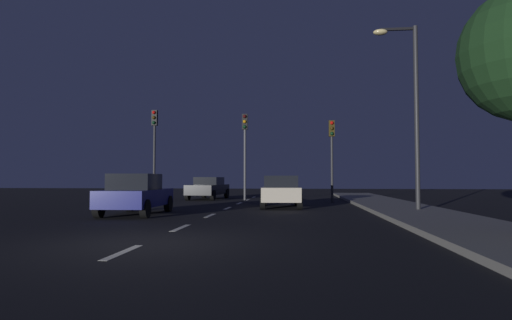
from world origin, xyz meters
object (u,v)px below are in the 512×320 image
car_stopped_ahead (281,191)px  car_oncoming_far (208,188)px  car_adjacent_lane (136,194)px  traffic_signal_left (154,138)px  traffic_signal_right (332,145)px  street_lamp_right (410,100)px  traffic_signal_center (245,140)px

car_stopped_ahead → car_oncoming_far: car_stopped_ahead is taller
car_adjacent_lane → car_oncoming_far: car_adjacent_lane is taller
car_adjacent_lane → car_stopped_ahead: bearing=40.4°
car_oncoming_far → traffic_signal_left: bearing=-128.6°
traffic_signal_right → street_lamp_right: 7.45m
car_stopped_ahead → street_lamp_right: street_lamp_right is taller
traffic_signal_left → traffic_signal_center: traffic_signal_left is taller
traffic_signal_right → car_oncoming_far: traffic_signal_right is taller
traffic_signal_right → car_stopped_ahead: traffic_signal_right is taller
traffic_signal_center → car_adjacent_lane: bearing=-109.0°
car_oncoming_far → street_lamp_right: bearing=-44.8°
traffic_signal_left → traffic_signal_center: size_ratio=1.06×
car_oncoming_far → traffic_signal_center: bearing=-48.8°
street_lamp_right → traffic_signal_right: bearing=109.8°
traffic_signal_center → car_oncoming_far: size_ratio=1.10×
traffic_signal_center → traffic_signal_right: size_ratio=1.10×
traffic_signal_left → car_adjacent_lane: (2.37, -8.65, -2.96)m
car_stopped_ahead → car_adjacent_lane: car_adjacent_lane is taller
car_adjacent_lane → car_oncoming_far: size_ratio=0.90×
car_adjacent_lane → traffic_signal_center: bearing=71.0°
traffic_signal_left → street_lamp_right: street_lamp_right is taller
car_stopped_ahead → street_lamp_right: 6.89m
street_lamp_right → car_oncoming_far: bearing=135.2°
car_stopped_ahead → street_lamp_right: (5.17, -2.71, 3.65)m
car_stopped_ahead → car_adjacent_lane: 6.84m
traffic_signal_left → traffic_signal_center: 5.35m
car_adjacent_lane → traffic_signal_right: bearing=47.7°
car_oncoming_far → street_lamp_right: (10.20, -10.12, 3.66)m
traffic_signal_right → car_oncoming_far: bearing=157.5°
traffic_signal_left → car_adjacent_lane: bearing=-74.7°
traffic_signal_left → car_stopped_ahead: 9.16m
traffic_signal_left → street_lamp_right: size_ratio=0.73×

